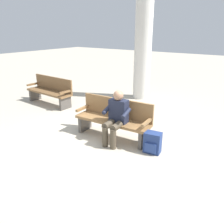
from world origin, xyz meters
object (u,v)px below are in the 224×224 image
bench_near (114,118)px  bench_far (50,91)px  person_seated (116,116)px  support_pillar (143,38)px  backpack (152,143)px

bench_near → bench_far: 3.27m
person_seated → support_pillar: (1.25, -3.47, 1.47)m
bench_far → support_pillar: (-2.12, -2.42, 1.64)m
person_seated → bench_far: 3.53m
bench_near → person_seated: bearing=129.9°
bench_near → bench_far: same height
backpack → bench_far: 4.35m
bench_near → person_seated: size_ratio=1.55×
backpack → bench_far: bench_far is taller
person_seated → support_pillar: support_pillar is taller
bench_near → backpack: (-1.07, 0.16, -0.24)m
bench_near → person_seated: 0.35m
person_seated → backpack: (-0.86, -0.06, -0.41)m
bench_near → support_pillar: (1.04, -3.25, 1.64)m
support_pillar → bench_near: bearing=107.8°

